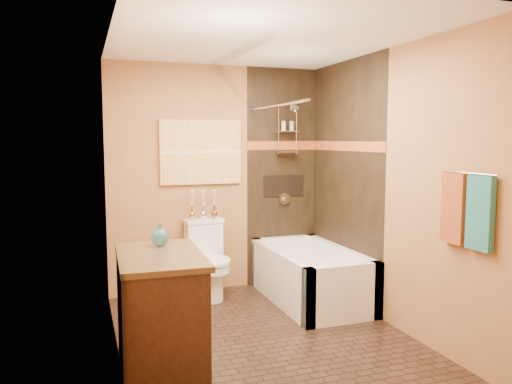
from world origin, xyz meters
name	(u,v)px	position (x,y,z in m)	size (l,w,h in m)	color
floor	(263,336)	(0.00, 0.00, 0.00)	(3.00, 3.00, 0.00)	black
wall_left	(115,198)	(-1.20, 0.00, 1.25)	(0.02, 3.00, 2.50)	#AE7443
wall_right	(387,188)	(1.20, 0.00, 1.25)	(0.02, 3.00, 2.50)	#AE7443
wall_back	(217,179)	(0.00, 1.50, 1.25)	(2.40, 0.02, 2.50)	#AE7443
wall_front	(358,219)	(0.00, -1.50, 1.25)	(2.40, 0.02, 2.50)	#AE7443
ceiling	(264,39)	(0.00, 0.00, 2.50)	(3.00, 3.00, 0.00)	silver
alcove_tile_back	(282,177)	(0.78, 1.49, 1.25)	(0.85, 0.01, 2.50)	black
alcove_tile_right	(345,181)	(1.19, 0.75, 1.25)	(0.01, 1.50, 2.50)	black
mosaic_band_back	(282,145)	(0.78, 1.48, 1.62)	(0.85, 0.01, 0.10)	maroon
mosaic_band_right	(344,146)	(1.18, 0.75, 1.62)	(0.01, 1.50, 0.10)	maroon
alcove_niche	(284,186)	(0.80, 1.48, 1.15)	(0.50, 0.01, 0.25)	black
shower_fixtures	(288,141)	(0.80, 1.38, 1.67)	(0.24, 0.33, 1.16)	silver
curtain_rod	(275,106)	(0.40, 0.75, 2.02)	(0.03, 0.03, 1.55)	silver
towel_bar	(467,173)	(1.15, -1.05, 1.45)	(0.02, 0.02, 0.55)	silver
towel_teal	(480,213)	(1.16, -1.18, 1.18)	(0.05, 0.22, 0.52)	#216C6E
towel_rust	(454,208)	(1.16, -0.92, 1.18)	(0.05, 0.22, 0.52)	maroon
sunset_painting	(201,152)	(-0.19, 1.48, 1.55)	(0.90, 0.04, 0.70)	orange
vanity_mirror	(118,167)	(-1.19, -0.31, 1.50)	(0.01, 1.00, 0.90)	white
bathtub	(310,280)	(0.80, 0.75, 0.22)	(0.80, 1.50, 0.55)	white
toilet	(208,259)	(-0.19, 1.20, 0.42)	(0.43, 0.63, 0.82)	white
vanity	(160,312)	(-0.92, -0.31, 0.44)	(0.63, 1.00, 0.87)	black
teal_bottle	(160,235)	(-0.87, -0.06, 0.95)	(0.14, 0.14, 0.22)	#216365
bud_vases	(203,204)	(-0.19, 1.39, 0.99)	(0.32, 0.07, 0.31)	gold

